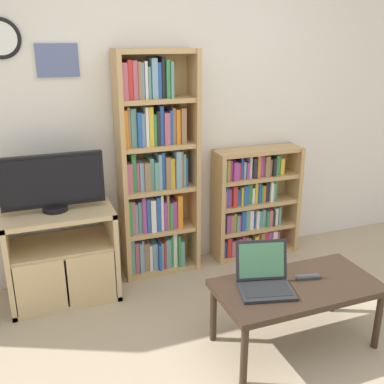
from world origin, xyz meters
TOP-DOWN VIEW (x-y plane):
  - wall_back at (-0.01, 1.77)m, footprint 6.26×0.09m
  - tv_stand at (-0.98, 1.45)m, footprint 0.79×0.50m
  - television at (-0.99, 1.46)m, footprint 0.73×0.18m
  - bookshelf_tall at (-0.19, 1.62)m, footprint 0.64×0.25m
  - bookshelf_short at (0.71, 1.62)m, footprint 0.79×0.25m
  - coffee_table at (0.36, 0.34)m, footprint 1.04×0.53m
  - laptop at (0.14, 0.39)m, footprint 0.39×0.37m
  - remote_near_laptop at (0.46, 0.38)m, footprint 0.17×0.08m

SIDE VIEW (x-z plane):
  - tv_stand at x=-0.98m, z-range 0.00..0.71m
  - coffee_table at x=0.36m, z-range 0.17..0.61m
  - remote_near_laptop at x=0.46m, z-range 0.44..0.46m
  - bookshelf_short at x=0.71m, z-range -0.01..0.98m
  - laptop at x=0.14m, z-range 0.37..0.64m
  - bookshelf_tall at x=-0.19m, z-range -0.02..1.81m
  - television at x=-0.99m, z-range 0.71..1.14m
  - wall_back at x=-0.01m, z-range 0.00..2.60m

